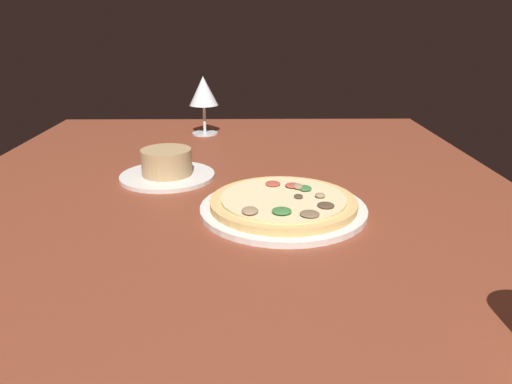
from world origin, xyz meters
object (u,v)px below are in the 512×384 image
(ramekin_on_saucer, at_px, (167,167))
(pizza_main, at_px, (283,205))
(spoon, at_px, (158,156))
(wine_glass_far, at_px, (203,93))

(ramekin_on_saucer, bearing_deg, pizza_main, -129.29)
(spoon, bearing_deg, wine_glass_far, -19.39)
(ramekin_on_saucer, bearing_deg, spoon, 17.29)
(pizza_main, xyz_separation_m, wine_glass_far, (0.57, 0.18, 0.10))
(ramekin_on_saucer, distance_m, wine_glass_far, 0.40)
(wine_glass_far, xyz_separation_m, spoon, (-0.24, 0.09, -0.11))
(ramekin_on_saucer, relative_size, wine_glass_far, 1.20)
(pizza_main, height_order, wine_glass_far, wine_glass_far)
(ramekin_on_saucer, xyz_separation_m, wine_glass_far, (0.39, -0.04, 0.09))
(pizza_main, bearing_deg, spoon, 39.35)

